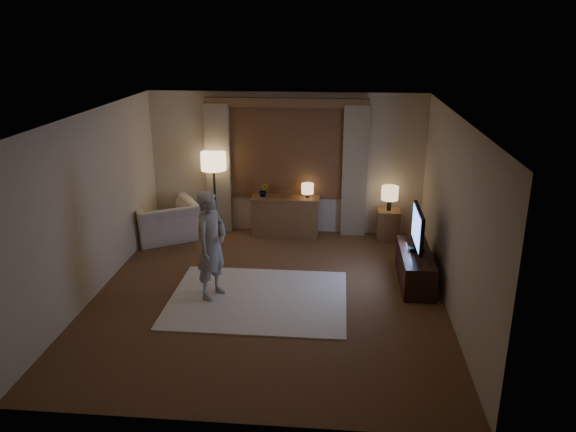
# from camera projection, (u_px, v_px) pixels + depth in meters

# --- Properties ---
(room) EXTENTS (5.04, 5.54, 2.64)m
(room) POSITION_uv_depth(u_px,v_px,m) (272.00, 198.00, 8.15)
(room) COLOR brown
(room) RESTS_ON ground
(rug) EXTENTS (2.50, 2.00, 0.02)m
(rug) POSITION_uv_depth(u_px,v_px,m) (258.00, 299.00, 8.00)
(rug) COLOR white
(rug) RESTS_ON floor
(sideboard) EXTENTS (1.20, 0.40, 0.70)m
(sideboard) POSITION_uv_depth(u_px,v_px,m) (286.00, 217.00, 10.35)
(sideboard) COLOR brown
(sideboard) RESTS_ON floor
(picture_frame) EXTENTS (0.16, 0.02, 0.20)m
(picture_frame) POSITION_uv_depth(u_px,v_px,m) (286.00, 194.00, 10.20)
(picture_frame) COLOR brown
(picture_frame) RESTS_ON sideboard
(plant) EXTENTS (0.17, 0.13, 0.30)m
(plant) POSITION_uv_depth(u_px,v_px,m) (264.00, 191.00, 10.22)
(plant) COLOR #999999
(plant) RESTS_ON sideboard
(table_lamp_sideboard) EXTENTS (0.22, 0.22, 0.30)m
(table_lamp_sideboard) POSITION_uv_depth(u_px,v_px,m) (307.00, 189.00, 10.14)
(table_lamp_sideboard) COLOR black
(table_lamp_sideboard) RESTS_ON sideboard
(floor_lamp) EXTENTS (0.45, 0.45, 1.55)m
(floor_lamp) POSITION_uv_depth(u_px,v_px,m) (214.00, 166.00, 10.15)
(floor_lamp) COLOR black
(floor_lamp) RESTS_ON floor
(armchair) EXTENTS (1.43, 1.39, 0.71)m
(armchair) POSITION_uv_depth(u_px,v_px,m) (164.00, 221.00, 10.13)
(armchair) COLOR beige
(armchair) RESTS_ON floor
(side_table) EXTENTS (0.40, 0.40, 0.56)m
(side_table) POSITION_uv_depth(u_px,v_px,m) (388.00, 225.00, 10.16)
(side_table) COLOR brown
(side_table) RESTS_ON floor
(table_lamp_side) EXTENTS (0.30, 0.30, 0.44)m
(table_lamp_side) POSITION_uv_depth(u_px,v_px,m) (390.00, 194.00, 9.97)
(table_lamp_side) COLOR black
(table_lamp_side) RESTS_ON side_table
(tv_stand) EXTENTS (0.45, 1.40, 0.50)m
(tv_stand) POSITION_uv_depth(u_px,v_px,m) (415.00, 267.00, 8.46)
(tv_stand) COLOR black
(tv_stand) RESTS_ON floor
(tv) EXTENTS (0.23, 0.92, 0.67)m
(tv) POSITION_uv_depth(u_px,v_px,m) (418.00, 229.00, 8.26)
(tv) COLOR black
(tv) RESTS_ON tv_stand
(person) EXTENTS (0.56, 0.67, 1.56)m
(person) POSITION_uv_depth(u_px,v_px,m) (212.00, 245.00, 7.83)
(person) COLOR #A29D95
(person) RESTS_ON rug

